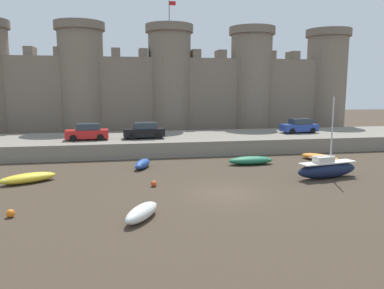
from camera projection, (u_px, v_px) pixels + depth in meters
name	position (u px, v px, depth m)	size (l,w,h in m)	color
ground_plane	(225.00, 194.00, 23.50)	(160.00, 160.00, 0.00)	#423528
quay_road	(182.00, 142.00, 40.39)	(57.12, 10.00, 1.46)	gray
castle	(170.00, 87.00, 49.75)	(51.34, 6.22, 17.64)	#7A6B5B
rowboat_midflat_left	(142.00, 164.00, 30.84)	(1.85, 2.97, 0.72)	#234793
rowboat_midflat_right	(142.00, 212.00, 18.83)	(2.26, 3.02, 0.75)	silver
sailboat_near_channel_right	(327.00, 169.00, 27.47)	(5.26, 2.17, 5.96)	#141E3D
rowboat_foreground_right	(251.00, 160.00, 32.33)	(3.97, 1.40, 0.72)	#1E6B47
rowboat_midflat_centre	(320.00, 157.00, 34.08)	(2.98, 3.90, 0.59)	orange
rowboat_near_channel_left	(28.00, 178.00, 26.12)	(3.94, 2.88, 0.68)	yellow
mooring_buoy_mid_mud	(154.00, 184.00, 25.13)	(0.41, 0.41, 0.41)	#E04C1E
mooring_buoy_off_centre	(10.00, 213.00, 19.17)	(0.43, 0.43, 0.43)	orange
car_quay_east	(144.00, 131.00, 37.94)	(4.19, 2.06, 1.62)	black
car_quay_centre_east	(299.00, 126.00, 42.62)	(4.19, 2.06, 1.62)	#263F99
car_quay_west	(87.00, 132.00, 36.89)	(4.19, 2.06, 1.62)	red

